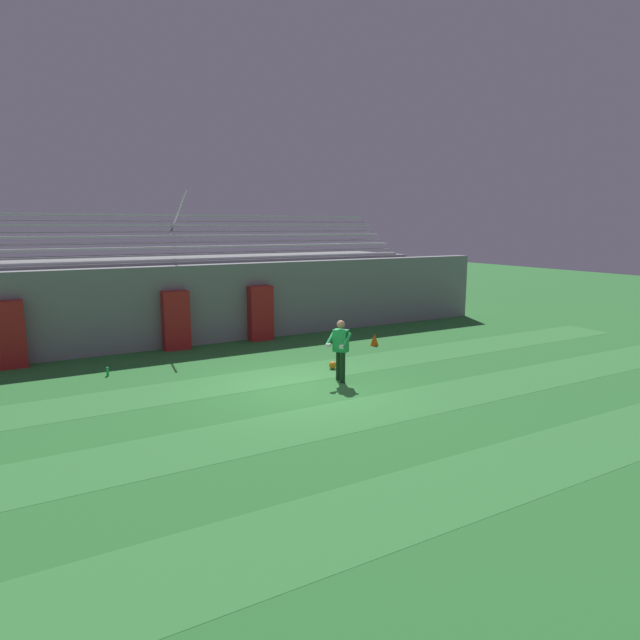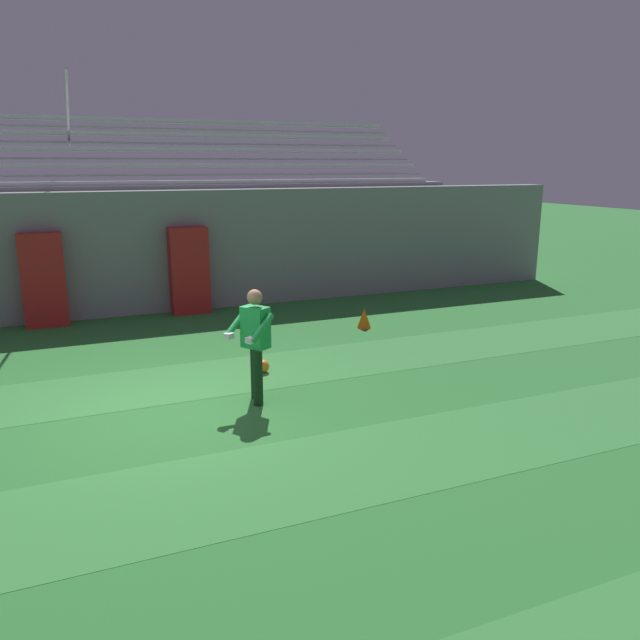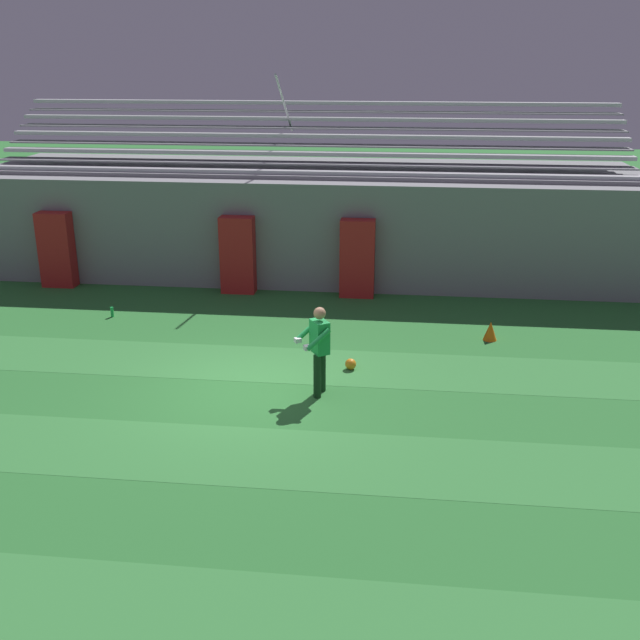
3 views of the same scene
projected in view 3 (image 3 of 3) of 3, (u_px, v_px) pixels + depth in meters
name	position (u px, v px, depth m)	size (l,w,h in m)	color
ground_plane	(252.00, 390.00, 13.85)	(80.00, 80.00, 0.00)	#2D7533
turf_stripe_near	(143.00, 618.00, 8.23)	(28.00, 1.81, 0.01)	#38843D
turf_stripe_mid	(221.00, 454.00, 11.62)	(28.00, 1.81, 0.01)	#38843D
turf_stripe_far	(264.00, 364.00, 15.02)	(28.00, 1.81, 0.01)	#38843D
back_wall	(300.00, 236.00, 19.47)	(24.00, 0.60, 2.80)	gray
padding_pillar_gate_left	(238.00, 255.00, 19.25)	(0.87, 0.44, 1.99)	#B21E1E
padding_pillar_gate_right	(357.00, 259.00, 18.92)	(0.87, 0.44, 1.99)	#B21E1E
padding_pillar_far_left	(57.00, 250.00, 19.78)	(0.87, 0.44, 1.99)	#B21E1E
bleacher_stand	(311.00, 215.00, 21.63)	(18.00, 4.05, 5.43)	gray
goalkeeper	(319.00, 345.00, 13.36)	(0.71, 0.74, 1.67)	#143319
soccer_ball	(351.00, 364.00, 14.72)	(0.22, 0.22, 0.22)	orange
traffic_cone	(490.00, 331.00, 16.21)	(0.30, 0.30, 0.42)	orange
water_bottle	(112.00, 312.00, 17.69)	(0.07, 0.07, 0.24)	green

